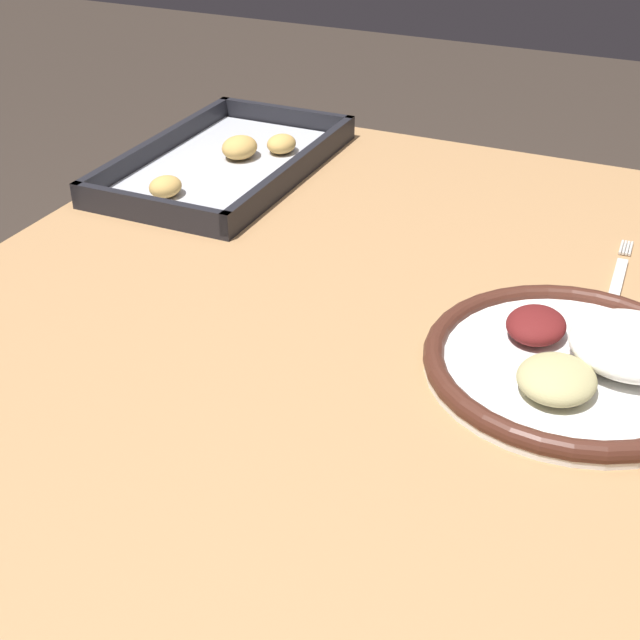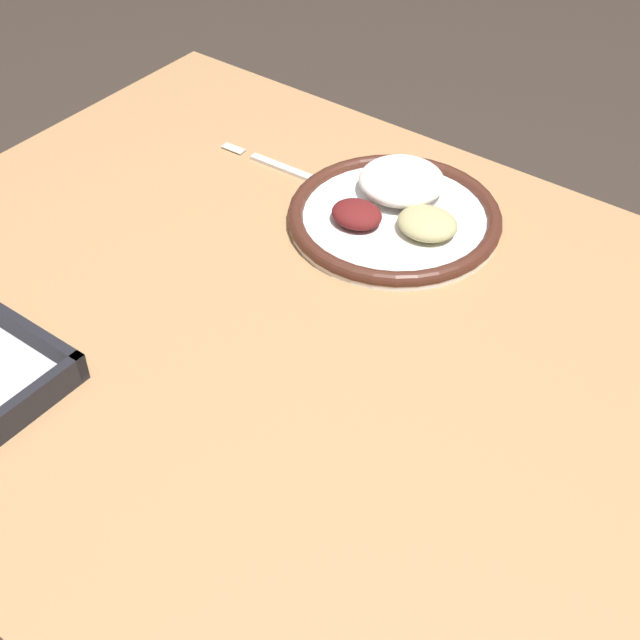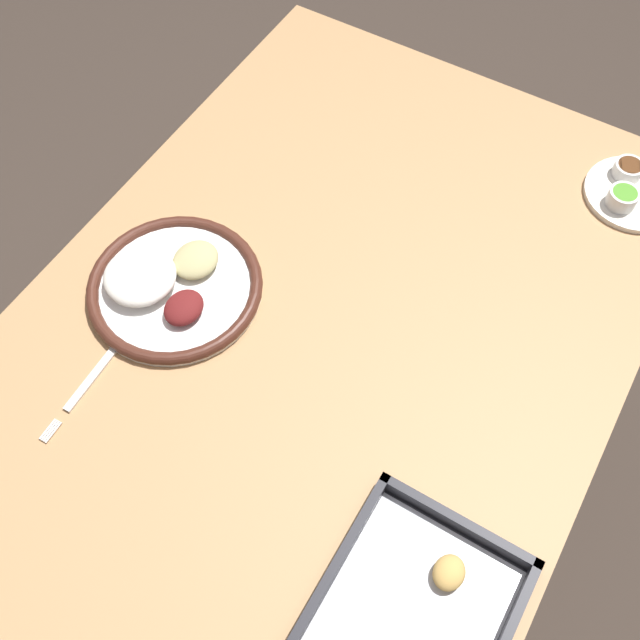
% 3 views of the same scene
% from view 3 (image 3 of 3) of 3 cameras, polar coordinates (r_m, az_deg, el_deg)
% --- Properties ---
extents(ground_plane, '(8.00, 8.00, 0.00)m').
position_cam_3_polar(ground_plane, '(1.82, 0.38, -11.94)').
color(ground_plane, '#382D26').
extents(dining_table, '(1.24, 0.88, 0.73)m').
position_cam_3_polar(dining_table, '(1.24, 0.55, -2.34)').
color(dining_table, '#AD7F51').
rests_on(dining_table, ground_plane).
extents(dinner_plate, '(0.28, 0.28, 0.05)m').
position_cam_3_polar(dinner_plate, '(1.19, -11.31, 2.64)').
color(dinner_plate, white).
rests_on(dinner_plate, dining_table).
extents(fork, '(0.21, 0.02, 0.00)m').
position_cam_3_polar(fork, '(1.15, -16.89, -4.11)').
color(fork, silver).
rests_on(fork, dining_table).
extents(saucer_plate, '(0.17, 0.17, 0.04)m').
position_cam_3_polar(saucer_plate, '(1.39, 22.86, 9.06)').
color(saucer_plate, white).
rests_on(saucer_plate, dining_table).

